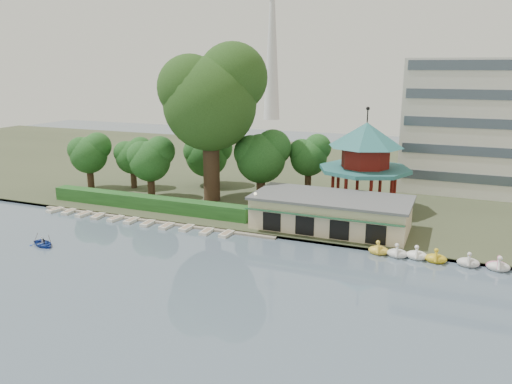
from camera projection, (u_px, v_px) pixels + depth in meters
The scene contains 14 objects.
ground_plane at pixel (158, 291), 43.99m from camera, with size 220.00×220.00×0.00m, color slate.
shore at pixel (317, 174), 90.54m from camera, with size 220.00×70.00×0.40m, color #424930.
embankment at pixel (238, 231), 59.45m from camera, with size 220.00×0.60×0.30m, color gray.
dock at pixel (153, 220), 63.80m from camera, with size 34.00×1.60×0.24m, color gray.
boathouse at pixel (331, 212), 59.41m from camera, with size 18.60×9.39×3.90m.
pavilion at pixel (365, 157), 66.40m from camera, with size 12.40×12.40×13.50m.
broadcast_tower at pixel (272, 23), 176.59m from camera, with size 8.00×8.00×96.00m.
hedge at pixel (147, 202), 67.57m from camera, with size 30.00×2.00×1.80m, color #245A22.
lamp_post at pixel (255, 203), 59.64m from camera, with size 0.36×0.36×4.28m.
big_tree at pixel (212, 96), 68.76m from camera, with size 14.29×13.32×22.18m.
small_trees at pixel (200, 155), 75.56m from camera, with size 39.13×16.51×10.02m.
swan_boats at pixel (440, 259), 50.32m from camera, with size 13.62×2.04×1.92m.
moored_rowboats at pixel (133, 221), 63.25m from camera, with size 27.21×2.63×0.36m.
rowboat_with_passengers at pixel (43, 242), 54.97m from camera, with size 5.22×4.51×2.01m.
Camera 1 is at (23.45, -34.12, 19.31)m, focal length 35.00 mm.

